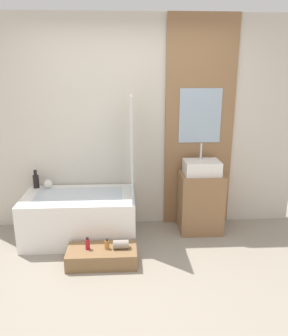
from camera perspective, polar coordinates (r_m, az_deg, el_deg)
ground_plane at (r=3.14m, az=-1.02°, el=-21.53°), size 12.00×12.00×0.00m
wall_tiled_back at (r=4.11m, az=-1.98°, el=7.45°), size 4.20×0.06×2.60m
wall_wood_accent at (r=4.16m, az=9.62°, el=7.43°), size 0.85×0.04×2.60m
bathtub at (r=4.03m, az=-11.04°, el=-8.27°), size 1.30×0.76×0.55m
glass_shower_screen at (r=3.68m, az=-2.21°, el=3.65°), size 0.01×0.64×1.15m
wooden_step_bench at (r=3.57m, az=-7.30°, el=-14.93°), size 0.72×0.36×0.17m
vanity_cabinet at (r=4.18m, az=9.75°, el=-5.89°), size 0.52×0.44×0.74m
sink at (r=4.03m, az=10.05°, el=0.12°), size 0.43×0.31×0.36m
vase_tall_dark at (r=4.28m, az=-18.30°, el=-2.09°), size 0.07×0.07×0.23m
vase_round_light at (r=4.24m, az=-16.38°, el=-2.66°), size 0.11×0.11×0.11m
bottle_soap_primary at (r=3.51m, az=-9.80°, el=-12.89°), size 0.05×0.05×0.14m
bottle_soap_secondary at (r=3.50m, az=-6.47°, el=-13.06°), size 0.05×0.05×0.11m
towel_roll at (r=3.50m, az=-4.04°, el=-13.11°), size 0.16×0.09×0.09m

